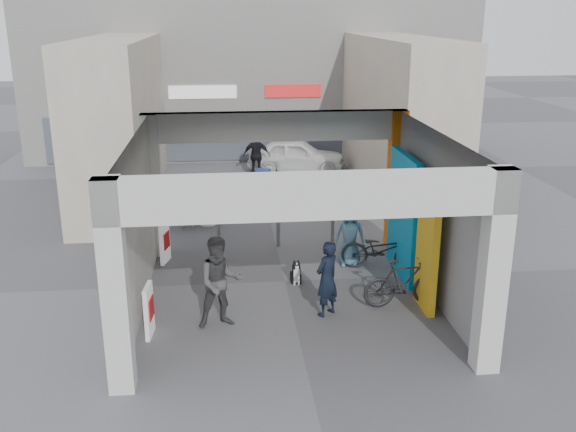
{
  "coord_description": "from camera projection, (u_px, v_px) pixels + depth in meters",
  "views": [
    {
      "loc": [
        -1.29,
        -13.19,
        5.8
      ],
      "look_at": [
        0.18,
        1.0,
        1.21
      ],
      "focal_mm": 40.0,
      "sensor_mm": 36.0,
      "label": 1
    }
  ],
  "objects": [
    {
      "name": "plaza_bldg_left",
      "position": [
        120.0,
        120.0,
        20.29
      ],
      "size": [
        2.0,
        9.0,
        5.0
      ],
      "primitive_type": "cube",
      "color": "beige",
      "rests_on": "ground"
    },
    {
      "name": "man_back_turned",
      "position": [
        220.0,
        282.0,
        12.11
      ],
      "size": [
        0.99,
        0.84,
        1.8
      ],
      "primitive_type": "imported",
      "rotation": [
        0.0,
        0.0,
        0.2
      ],
      "color": "#424244",
      "rests_on": "ground"
    },
    {
      "name": "man_with_dog",
      "position": [
        327.0,
        279.0,
        12.59
      ],
      "size": [
        0.67,
        0.64,
        1.55
      ],
      "primitive_type": "imported",
      "rotation": [
        0.0,
        0.0,
        3.82
      ],
      "color": "black",
      "rests_on": "ground"
    },
    {
      "name": "bicycle_rear",
      "position": [
        404.0,
        283.0,
        13.05
      ],
      "size": [
        1.73,
        0.6,
        1.02
      ],
      "primitive_type": "imported",
      "rotation": [
        0.0,
        0.0,
        1.64
      ],
      "color": "black",
      "rests_on": "ground"
    },
    {
      "name": "advert_board_near",
      "position": [
        149.0,
        310.0,
        11.86
      ],
      "size": [
        0.14,
        0.55,
        1.0
      ],
      "rotation": [
        0.0,
        0.0,
        -0.09
      ],
      "color": "silver",
      "rests_on": "ground"
    },
    {
      "name": "plaza_bldg_right",
      "position": [
        398.0,
        115.0,
        21.17
      ],
      "size": [
        2.0,
        9.0,
        5.0
      ],
      "primitive_type": "cube",
      "color": "beige",
      "rests_on": "ground"
    },
    {
      "name": "arcade_canopy",
      "position": [
        315.0,
        192.0,
        12.96
      ],
      "size": [
        6.4,
        6.45,
        6.4
      ],
      "color": "#BBBBB6",
      "rests_on": "ground"
    },
    {
      "name": "border_collie",
      "position": [
        296.0,
        274.0,
        14.22
      ],
      "size": [
        0.21,
        0.42,
        0.58
      ],
      "rotation": [
        0.0,
        0.0,
        0.04
      ],
      "color": "black",
      "rests_on": "ground"
    },
    {
      "name": "bollard_left",
      "position": [
        218.0,
        230.0,
        16.23
      ],
      "size": [
        0.09,
        0.09,
        0.97
      ],
      "primitive_type": "cylinder",
      "color": "gray",
      "rests_on": "ground"
    },
    {
      "name": "crate_stack",
      "position": [
        263.0,
        177.0,
        22.25
      ],
      "size": [
        0.55,
        0.49,
        0.56
      ],
      "rotation": [
        0.0,
        0.0,
        -0.37
      ],
      "color": "#18561B",
      "rests_on": "ground"
    },
    {
      "name": "cafe_set",
      "position": [
        204.0,
        212.0,
        18.3
      ],
      "size": [
        1.42,
        1.14,
        0.86
      ],
      "rotation": [
        0.0,
        0.0,
        0.37
      ],
      "color": "#A7A6AB",
      "rests_on": "ground"
    },
    {
      "name": "white_van",
      "position": [
        296.0,
        155.0,
        24.02
      ],
      "size": [
        3.8,
        1.98,
        1.23
      ],
      "primitive_type": "imported",
      "rotation": [
        0.0,
        0.0,
        1.42
      ],
      "color": "white",
      "rests_on": "ground"
    },
    {
      "name": "produce_stand",
      "position": [
        209.0,
        195.0,
        20.03
      ],
      "size": [
        1.11,
        0.6,
        0.73
      ],
      "rotation": [
        0.0,
        0.0,
        0.04
      ],
      "color": "black",
      "rests_on": "ground"
    },
    {
      "name": "ground",
      "position": [
        285.0,
        281.0,
        14.39
      ],
      "size": [
        90.0,
        90.0,
        0.0
      ],
      "primitive_type": "plane",
      "color": "#58585E",
      "rests_on": "ground"
    },
    {
      "name": "advert_board_far",
      "position": [
        165.0,
        242.0,
        15.35
      ],
      "size": [
        0.21,
        0.55,
        1.0
      ],
      "rotation": [
        0.0,
        0.0,
        -0.25
      ],
      "color": "silver",
      "rests_on": "ground"
    },
    {
      "name": "far_building",
      "position": [
        251.0,
        56.0,
        26.42
      ],
      "size": [
        18.0,
        4.08,
        8.0
      ],
      "color": "white",
      "rests_on": "ground"
    },
    {
      "name": "man_elderly",
      "position": [
        350.0,
        236.0,
        15.12
      ],
      "size": [
        0.78,
        0.57,
        1.46
      ],
      "primitive_type": "imported",
      "rotation": [
        0.0,
        0.0,
        -0.15
      ],
      "color": "teal",
      "rests_on": "ground"
    },
    {
      "name": "bollard_right",
      "position": [
        333.0,
        226.0,
        16.76
      ],
      "size": [
        0.09,
        0.09,
        0.85
      ],
      "primitive_type": "cylinder",
      "color": "gray",
      "rests_on": "ground"
    },
    {
      "name": "man_crates",
      "position": [
        257.0,
        155.0,
        23.08
      ],
      "size": [
        1.02,
        0.55,
        1.65
      ],
      "primitive_type": "imported",
      "rotation": [
        0.0,
        0.0,
        2.99
      ],
      "color": "black",
      "rests_on": "ground"
    },
    {
      "name": "bicycle_front",
      "position": [
        381.0,
        250.0,
        14.9
      ],
      "size": [
        1.97,
        1.19,
        0.98
      ],
      "primitive_type": "imported",
      "rotation": [
        0.0,
        0.0,
        1.26
      ],
      "color": "black",
      "rests_on": "ground"
    },
    {
      "name": "bollard_center",
      "position": [
        278.0,
        231.0,
        16.41
      ],
      "size": [
        0.09,
        0.09,
        0.81
      ],
      "primitive_type": "cylinder",
      "color": "gray",
      "rests_on": "ground"
    }
  ]
}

